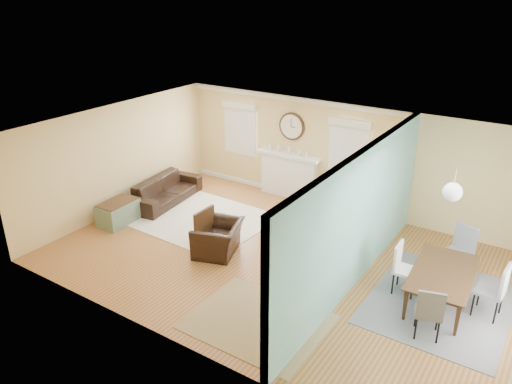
% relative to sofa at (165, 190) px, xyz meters
% --- Properties ---
extents(floor, '(9.00, 9.00, 0.00)m').
position_rel_sofa_xyz_m(floor, '(3.90, -0.87, -0.31)').
color(floor, brown).
rests_on(floor, ground).
extents(wall_back, '(9.00, 0.02, 2.60)m').
position_rel_sofa_xyz_m(wall_back, '(3.90, 2.13, 0.99)').
color(wall_back, '#DDC17E').
rests_on(wall_back, ground).
extents(wall_front, '(9.00, 0.02, 2.60)m').
position_rel_sofa_xyz_m(wall_front, '(3.90, -3.87, 0.99)').
color(wall_front, '#DDC17E').
rests_on(wall_front, ground).
extents(wall_left, '(0.02, 6.00, 2.60)m').
position_rel_sofa_xyz_m(wall_left, '(-0.60, -0.87, 0.99)').
color(wall_left, '#DDC17E').
rests_on(wall_left, ground).
extents(ceiling, '(9.00, 6.00, 0.02)m').
position_rel_sofa_xyz_m(ceiling, '(3.90, -0.87, 2.29)').
color(ceiling, white).
rests_on(ceiling, wall_back).
extents(partition, '(0.17, 6.00, 2.60)m').
position_rel_sofa_xyz_m(partition, '(5.42, -0.59, 1.05)').
color(partition, '#DDC17E').
rests_on(partition, ground).
extents(fireplace, '(1.70, 0.30, 1.17)m').
position_rel_sofa_xyz_m(fireplace, '(2.40, 2.01, 0.29)').
color(fireplace, white).
rests_on(fireplace, ground).
extents(wall_clock, '(0.70, 0.07, 0.70)m').
position_rel_sofa_xyz_m(wall_clock, '(2.40, 2.10, 1.54)').
color(wall_clock, '#482E1D').
rests_on(wall_clock, wall_back).
extents(window_left, '(1.05, 0.13, 1.42)m').
position_rel_sofa_xyz_m(window_left, '(0.85, 2.08, 1.35)').
color(window_left, white).
rests_on(window_left, wall_back).
extents(window_right, '(1.05, 0.13, 1.42)m').
position_rel_sofa_xyz_m(window_right, '(3.95, 2.08, 1.35)').
color(window_right, white).
rests_on(window_right, wall_back).
extents(pendant, '(0.30, 0.30, 0.55)m').
position_rel_sofa_xyz_m(pendant, '(6.90, -0.87, 1.89)').
color(pendant, gold).
rests_on(pendant, ceiling).
extents(rug_cream, '(2.97, 2.60, 0.02)m').
position_rel_sofa_xyz_m(rug_cream, '(1.43, -0.30, -0.30)').
color(rug_cream, beige).
rests_on(rug_cream, floor).
extents(rug_jute, '(2.16, 1.77, 0.01)m').
position_rel_sofa_xyz_m(rug_jute, '(4.59, -2.76, -0.31)').
color(rug_jute, '#A28460').
rests_on(rug_jute, floor).
extents(rug_grey, '(2.25, 2.81, 0.01)m').
position_rel_sofa_xyz_m(rug_grey, '(6.95, -0.56, -0.31)').
color(rug_grey, slate).
rests_on(rug_grey, floor).
extents(sofa, '(1.08, 2.22, 0.62)m').
position_rel_sofa_xyz_m(sofa, '(0.00, 0.00, 0.00)').
color(sofa, black).
rests_on(sofa, floor).
extents(eames_chair, '(1.17, 1.25, 0.66)m').
position_rel_sofa_xyz_m(eames_chair, '(2.66, -1.30, 0.02)').
color(eames_chair, black).
rests_on(eames_chair, floor).
extents(green_chair, '(0.99, 0.99, 0.65)m').
position_rel_sofa_xyz_m(green_chair, '(4.03, 1.43, 0.01)').
color(green_chair, '#087C53').
rests_on(green_chair, floor).
extents(trunk, '(0.61, 0.95, 0.53)m').
position_rel_sofa_xyz_m(trunk, '(-0.09, -1.48, -0.05)').
color(trunk, slate).
rests_on(trunk, floor).
extents(credenza, '(0.47, 1.38, 0.80)m').
position_rel_sofa_xyz_m(credenza, '(5.10, 0.68, 0.09)').
color(credenza, olive).
rests_on(credenza, floor).
extents(tv, '(0.27, 1.17, 0.67)m').
position_rel_sofa_xyz_m(tv, '(5.09, 0.68, 0.82)').
color(tv, black).
rests_on(tv, credenza).
extents(garden_stool, '(0.37, 0.37, 0.54)m').
position_rel_sofa_xyz_m(garden_stool, '(5.04, -0.44, -0.04)').
color(garden_stool, white).
rests_on(garden_stool, floor).
extents(potted_plant, '(0.55, 0.53, 0.47)m').
position_rel_sofa_xyz_m(potted_plant, '(5.04, -0.44, 0.46)').
color(potted_plant, '#337F33').
rests_on(potted_plant, garden_stool).
extents(dining_table, '(1.09, 1.82, 0.62)m').
position_rel_sofa_xyz_m(dining_table, '(6.95, -0.56, -0.00)').
color(dining_table, '#482E1D').
rests_on(dining_table, floor).
extents(dining_chair_n, '(0.55, 0.55, 1.01)m').
position_rel_sofa_xyz_m(dining_chair_n, '(6.94, 0.49, 0.28)').
color(dining_chair_n, slate).
rests_on(dining_chair_n, floor).
extents(dining_chair_s, '(0.50, 0.50, 0.91)m').
position_rel_sofa_xyz_m(dining_chair_s, '(6.97, -1.57, 0.22)').
color(dining_chair_s, slate).
rests_on(dining_chair_s, floor).
extents(dining_chair_w, '(0.44, 0.44, 0.94)m').
position_rel_sofa_xyz_m(dining_chair_w, '(6.31, -0.60, 0.24)').
color(dining_chair_w, white).
rests_on(dining_chair_w, floor).
extents(dining_chair_e, '(0.47, 0.47, 1.00)m').
position_rel_sofa_xyz_m(dining_chair_e, '(7.66, -0.49, 0.27)').
color(dining_chair_e, slate).
rests_on(dining_chair_e, floor).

